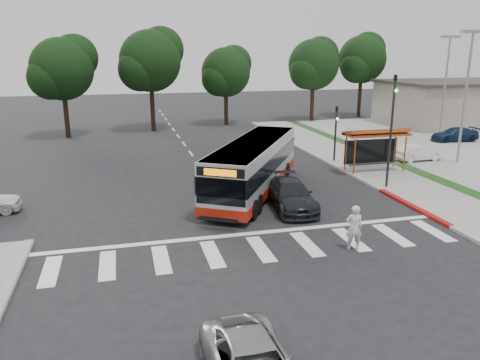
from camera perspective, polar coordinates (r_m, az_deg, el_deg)
name	(u,v)px	position (r m, az deg, el deg)	size (l,w,h in m)	color
ground	(232,210)	(23.64, -0.95, -3.66)	(140.00, 140.00, 0.00)	black
sidewalk_east	(355,162)	(34.70, 13.82, 2.20)	(4.00, 40.00, 0.12)	gray
curb_east	(329,163)	(33.81, 10.83, 2.06)	(0.30, 40.00, 0.15)	#9E9991
curb_east_red	(413,207)	(25.46, 20.30, -3.06)	(0.32, 6.00, 0.15)	maroon
parking_lot	(476,148)	(43.11, 26.82, 3.49)	(18.00, 36.00, 0.10)	gray
commercial_building	(454,104)	(56.39, 24.60, 8.41)	(14.00, 10.00, 4.40)	#ADA291
building_roof_cap	(456,82)	(56.20, 24.87, 10.78)	(14.60, 10.60, 0.30)	#383330
crosswalk_ladder	(261,249)	(19.14, 2.56, -8.38)	(18.00, 2.60, 0.01)	silver
bus_shelter	(376,137)	(31.69, 16.20, 5.03)	(4.20, 1.60, 2.86)	#A6431B
traffic_signal_ne_tall	(392,122)	(27.79, 18.02, 6.70)	(0.18, 0.37, 6.50)	black
traffic_signal_ne_short	(336,128)	(34.04, 11.60, 6.23)	(0.18, 0.37, 4.00)	black
lot_light_front	(468,79)	(36.18, 25.99, 11.02)	(1.90, 0.35, 9.01)	gray
lot_light_mid	(447,72)	(47.72, 23.88, 11.95)	(1.90, 0.35, 9.01)	gray
tree_ne_a	(314,64)	(54.16, 9.01, 13.81)	(6.16, 5.74, 9.30)	black
tree_ne_b	(362,58)	(59.00, 14.70, 14.14)	(6.16, 5.74, 10.02)	black
tree_north_a	(151,60)	(47.92, -10.80, 14.19)	(6.60, 6.15, 10.17)	black
tree_north_b	(226,71)	(51.09, -1.68, 13.09)	(5.72, 5.33, 8.43)	black
tree_north_c	(63,68)	(46.07, -20.80, 12.66)	(6.16, 5.74, 9.30)	black
transit_bus	(254,167)	(26.15, 1.66, 1.55)	(2.45, 11.31, 2.92)	#AAACAE
pedestrian	(354,228)	(19.29, 13.74, -5.66)	(0.68, 0.45, 1.87)	silver
dark_sedan	(291,195)	(23.86, 6.18, -1.79)	(1.98, 4.86, 1.41)	black
parked_car_1	(418,153)	(36.12, 20.92, 3.14)	(1.23, 3.53, 1.16)	silver
parked_car_3	(455,134)	(45.33, 24.71, 5.08)	(1.66, 4.09, 1.19)	#142649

